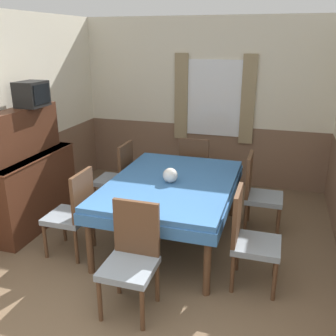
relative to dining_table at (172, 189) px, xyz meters
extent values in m
cube|color=silver|center=(-0.09, 2.07, 1.12)|extent=(4.31, 0.05, 1.65)
cube|color=brown|center=(-0.09, 2.07, -0.18)|extent=(4.31, 0.05, 0.95)
cube|color=white|center=(0.08, 2.04, 0.73)|extent=(0.92, 0.01, 1.17)
cube|color=#998460|center=(-0.44, 2.02, 0.73)|extent=(0.21, 0.03, 1.35)
cube|color=#998460|center=(0.61, 2.02, 0.73)|extent=(0.21, 0.03, 1.35)
cube|color=silver|center=(-2.06, -0.03, 1.12)|extent=(0.05, 4.57, 1.65)
cube|color=brown|center=(-2.06, -0.03, -0.18)|extent=(0.05, 4.57, 0.95)
cube|color=#386BA8|center=(0.00, 0.00, 0.07)|extent=(1.36, 1.90, 0.06)
cube|color=#386BA8|center=(0.00, 0.00, -0.02)|extent=(1.39, 1.93, 0.12)
cylinder|color=brown|center=(-0.60, -0.87, -0.31)|extent=(0.07, 0.07, 0.69)
cylinder|color=brown|center=(0.60, -0.87, -0.31)|extent=(0.07, 0.07, 0.69)
cylinder|color=brown|center=(-0.60, 0.87, -0.31)|extent=(0.07, 0.07, 0.69)
cylinder|color=brown|center=(0.60, 0.87, -0.31)|extent=(0.07, 0.07, 0.69)
cylinder|color=brown|center=(-0.19, 1.47, -0.45)|extent=(0.04, 0.04, 0.40)
cylinder|color=brown|center=(0.19, 1.47, -0.45)|extent=(0.04, 0.04, 0.40)
cylinder|color=brown|center=(-0.19, 1.09, -0.45)|extent=(0.04, 0.04, 0.40)
cylinder|color=brown|center=(0.19, 1.09, -0.45)|extent=(0.04, 0.04, 0.40)
cube|color=gray|center=(0.00, 1.28, -0.22)|extent=(0.44, 0.44, 0.06)
cube|color=brown|center=(0.00, 1.08, 0.06)|extent=(0.42, 0.04, 0.51)
cylinder|color=brown|center=(1.20, 0.77, -0.45)|extent=(0.04, 0.04, 0.40)
cylinder|color=brown|center=(1.20, 0.39, -0.45)|extent=(0.04, 0.04, 0.40)
cylinder|color=brown|center=(0.82, 0.77, -0.45)|extent=(0.04, 0.04, 0.40)
cylinder|color=brown|center=(0.82, 0.39, -0.45)|extent=(0.04, 0.04, 0.40)
cube|color=gray|center=(1.01, 0.58, -0.22)|extent=(0.44, 0.44, 0.06)
cube|color=brown|center=(0.81, 0.58, 0.06)|extent=(0.04, 0.42, 0.51)
cylinder|color=brown|center=(-1.20, -0.77, -0.45)|extent=(0.04, 0.04, 0.40)
cylinder|color=brown|center=(-1.20, -0.39, -0.45)|extent=(0.04, 0.04, 0.40)
cylinder|color=brown|center=(-0.82, -0.77, -0.45)|extent=(0.04, 0.04, 0.40)
cylinder|color=brown|center=(-0.82, -0.39, -0.45)|extent=(0.04, 0.04, 0.40)
cube|color=gray|center=(-1.01, -0.58, -0.22)|extent=(0.44, 0.44, 0.06)
cube|color=brown|center=(-0.81, -0.58, 0.06)|extent=(0.04, 0.42, 0.51)
cylinder|color=brown|center=(0.19, -1.47, -0.45)|extent=(0.04, 0.04, 0.40)
cylinder|color=brown|center=(-0.19, -1.47, -0.45)|extent=(0.04, 0.04, 0.40)
cylinder|color=brown|center=(0.19, -1.09, -0.45)|extent=(0.04, 0.04, 0.40)
cylinder|color=brown|center=(-0.19, -1.09, -0.45)|extent=(0.04, 0.04, 0.40)
cube|color=gray|center=(0.00, -1.28, -0.22)|extent=(0.44, 0.44, 0.06)
cube|color=brown|center=(0.00, -1.08, 0.06)|extent=(0.42, 0.04, 0.51)
cylinder|color=brown|center=(-1.20, 0.39, -0.45)|extent=(0.04, 0.04, 0.40)
cylinder|color=brown|center=(-1.20, 0.77, -0.45)|extent=(0.04, 0.04, 0.40)
cylinder|color=brown|center=(-0.82, 0.39, -0.45)|extent=(0.04, 0.04, 0.40)
cylinder|color=brown|center=(-0.82, 0.77, -0.45)|extent=(0.04, 0.04, 0.40)
cube|color=gray|center=(-1.01, 0.58, -0.22)|extent=(0.44, 0.44, 0.06)
cube|color=brown|center=(-0.81, 0.58, 0.06)|extent=(0.04, 0.42, 0.51)
cylinder|color=brown|center=(1.20, -0.39, -0.45)|extent=(0.04, 0.04, 0.40)
cylinder|color=brown|center=(1.20, -0.77, -0.45)|extent=(0.04, 0.04, 0.40)
cylinder|color=brown|center=(0.82, -0.39, -0.45)|extent=(0.04, 0.04, 0.40)
cylinder|color=brown|center=(0.82, -0.77, -0.45)|extent=(0.04, 0.04, 0.40)
cube|color=gray|center=(1.01, -0.58, -0.22)|extent=(0.44, 0.44, 0.06)
cube|color=brown|center=(0.81, -0.58, 0.06)|extent=(0.04, 0.42, 0.51)
cube|color=#4C2819|center=(-1.80, -0.13, -0.19)|extent=(0.44, 1.36, 0.93)
cube|color=brown|center=(-1.80, -0.13, 0.26)|extent=(0.46, 1.38, 0.02)
cube|color=#4C2819|center=(-1.85, -0.13, 0.56)|extent=(0.24, 1.22, 0.57)
cube|color=black|center=(-1.78, 0.07, 0.99)|extent=(0.28, 0.37, 0.30)
cube|color=black|center=(-1.63, 0.07, 1.00)|extent=(0.01, 0.30, 0.23)
sphere|color=silver|center=(0.00, -0.05, 0.18)|extent=(0.17, 0.17, 0.17)
camera|label=1|loc=(1.12, -3.78, 1.63)|focal=40.00mm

